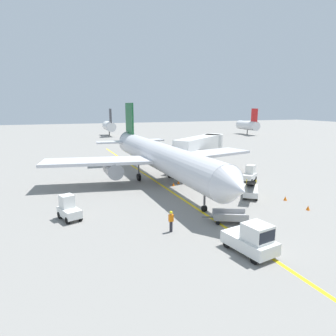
% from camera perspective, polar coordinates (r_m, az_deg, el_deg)
% --- Properties ---
extents(ground_plane, '(300.00, 300.00, 0.00)m').
position_cam_1_polar(ground_plane, '(28.54, 5.95, -8.00)').
color(ground_plane, gray).
extents(taxi_line_yellow, '(3.87, 79.93, 0.01)m').
position_cam_1_polar(taxi_line_yellow, '(32.81, 1.83, -5.30)').
color(taxi_line_yellow, yellow).
rests_on(taxi_line_yellow, ground).
extents(airliner, '(28.58, 35.31, 10.10)m').
position_cam_1_polar(airliner, '(38.10, -1.85, 2.37)').
color(airliner, silver).
rests_on(airliner, ground).
extents(jet_bridge, '(11.56, 9.91, 4.85)m').
position_cam_1_polar(jet_bridge, '(48.45, 6.59, 4.45)').
color(jet_bridge, silver).
rests_on(jet_bridge, ground).
extents(pushback_tug, '(2.57, 3.90, 2.20)m').
position_cam_1_polar(pushback_tug, '(20.98, 15.64, -12.95)').
color(pushback_tug, silver).
rests_on(pushback_tug, ground).
extents(baggage_tug_near_wing, '(2.70, 2.48, 2.10)m').
position_cam_1_polar(baggage_tug_near_wing, '(40.22, 15.24, -1.16)').
color(baggage_tug_near_wing, silver).
rests_on(baggage_tug_near_wing, ground).
extents(baggage_tug_by_cargo_door, '(2.08, 2.71, 2.10)m').
position_cam_1_polar(baggage_tug_by_cargo_door, '(27.37, -18.37, -7.37)').
color(baggage_tug_by_cargo_door, silver).
rests_on(baggage_tug_by_cargo_door, ground).
extents(belt_loader_forward_hold, '(3.88, 4.82, 2.59)m').
position_cam_1_polar(belt_loader_forward_hold, '(33.54, 15.40, -3.97)').
color(belt_loader_forward_hold, silver).
rests_on(belt_loader_forward_hold, ground).
extents(belt_loader_aft_hold, '(2.83, 5.14, 2.59)m').
position_cam_1_polar(belt_loader_aft_hold, '(37.60, 7.91, -1.97)').
color(belt_loader_aft_hold, silver).
rests_on(belt_loader_aft_hold, ground).
extents(baggage_cart_loaded, '(3.77, 2.52, 0.94)m').
position_cam_1_polar(baggage_cart_loaded, '(26.00, 11.66, -9.09)').
color(baggage_cart_loaded, '#A5A5A8').
rests_on(baggage_cart_loaded, ground).
extents(ground_crew_marshaller, '(0.36, 0.24, 1.70)m').
position_cam_1_polar(ground_crew_marshaller, '(23.51, 0.58, -9.97)').
color(ground_crew_marshaller, '#26262D').
rests_on(ground_crew_marshaller, ground).
extents(safety_cone_nose_left, '(0.36, 0.36, 0.44)m').
position_cam_1_polar(safety_cone_nose_left, '(42.17, 15.01, -1.55)').
color(safety_cone_nose_left, orange).
rests_on(safety_cone_nose_left, ground).
extents(safety_cone_nose_right, '(0.36, 0.36, 0.44)m').
position_cam_1_polar(safety_cone_nose_right, '(31.28, 25.07, -6.88)').
color(safety_cone_nose_right, orange).
rests_on(safety_cone_nose_right, ground).
extents(safety_cone_wingtip_left, '(0.36, 0.36, 0.44)m').
position_cam_1_polar(safety_cone_wingtip_left, '(33.48, 21.40, -5.39)').
color(safety_cone_wingtip_left, orange).
rests_on(safety_cone_wingtip_left, ground).
extents(safety_cone_wingtip_right, '(0.36, 0.36, 0.44)m').
position_cam_1_polar(safety_cone_wingtip_right, '(36.74, 1.04, -3.08)').
color(safety_cone_wingtip_right, orange).
rests_on(safety_cone_wingtip_right, ground).
extents(safety_cone_tail_area, '(0.36, 0.36, 0.44)m').
position_cam_1_polar(safety_cone_tail_area, '(37.80, 2.00, -2.67)').
color(safety_cone_tail_area, orange).
rests_on(safety_cone_tail_area, ground).
extents(distant_aircraft_far_left, '(3.00, 10.10, 8.80)m').
position_cam_1_polar(distant_aircraft_far_left, '(100.64, -11.13, 7.85)').
color(distant_aircraft_far_left, silver).
rests_on(distant_aircraft_far_left, ground).
extents(distant_aircraft_mid_left, '(3.00, 10.10, 8.80)m').
position_cam_1_polar(distant_aircraft_mid_left, '(106.79, 14.93, 7.89)').
color(distant_aircraft_mid_left, silver).
rests_on(distant_aircraft_mid_left, ground).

